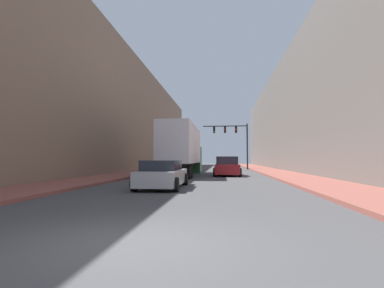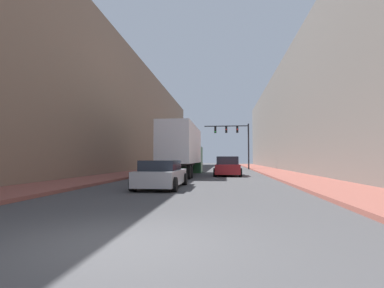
{
  "view_description": "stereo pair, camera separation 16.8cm",
  "coord_description": "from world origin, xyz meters",
  "views": [
    {
      "loc": [
        1.52,
        -4.96,
        1.43
      ],
      "look_at": [
        -0.56,
        15.82,
        2.47
      ],
      "focal_mm": 28.0,
      "sensor_mm": 36.0,
      "label": 1
    },
    {
      "loc": [
        1.69,
        -4.95,
        1.43
      ],
      "look_at": [
        -0.56,
        15.82,
        2.47
      ],
      "focal_mm": 28.0,
      "sensor_mm": 36.0,
      "label": 2
    }
  ],
  "objects": [
    {
      "name": "suv_car",
      "position": [
        1.94,
        20.77,
        0.77
      ],
      "size": [
        2.25,
        4.79,
        1.63
      ],
      "color": "maroon",
      "rests_on": "ground"
    },
    {
      "name": "sidewalk_right",
      "position": [
        6.9,
        30.0,
        0.07
      ],
      "size": [
        3.48,
        80.0,
        0.15
      ],
      "color": "brown",
      "rests_on": "ground"
    },
    {
      "name": "sidewalk_left",
      "position": [
        -6.9,
        30.0,
        0.07
      ],
      "size": [
        3.48,
        80.0,
        0.15
      ],
      "color": "brown",
      "rests_on": "ground"
    },
    {
      "name": "ground_plane",
      "position": [
        0.0,
        0.0,
        0.0
      ],
      "size": [
        200.0,
        200.0,
        0.0
      ],
      "primitive_type": "plane",
      "color": "#424244"
    },
    {
      "name": "traffic_signal_gantry",
      "position": [
        3.36,
        36.84,
        4.5
      ],
      "size": [
        6.18,
        0.35,
        6.31
      ],
      "color": "black",
      "rests_on": "ground"
    },
    {
      "name": "building_right",
      "position": [
        11.64,
        30.0,
        6.7
      ],
      "size": [
        6.0,
        80.0,
        13.4
      ],
      "color": "#66605B",
      "rests_on": "ground"
    },
    {
      "name": "sedan_car",
      "position": [
        -1.41,
        9.68,
        0.66
      ],
      "size": [
        2.08,
        4.78,
        1.36
      ],
      "color": "#B7B7BC",
      "rests_on": "ground"
    },
    {
      "name": "building_left",
      "position": [
        -11.64,
        30.0,
        6.96
      ],
      "size": [
        6.0,
        80.0,
        13.92
      ],
      "color": "#846B56",
      "rests_on": "ground"
    },
    {
      "name": "semi_truck",
      "position": [
        -1.86,
        20.9,
        2.32
      ],
      "size": [
        2.42,
        12.51,
        4.15
      ],
      "color": "silver",
      "rests_on": "ground"
    }
  ]
}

